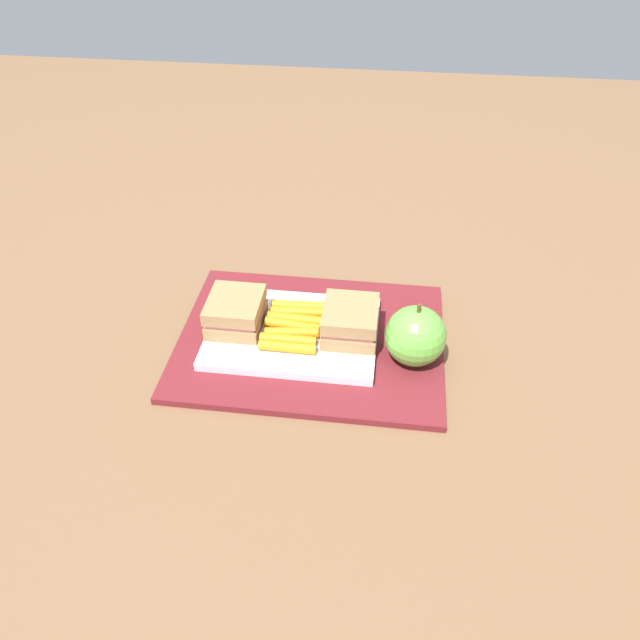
# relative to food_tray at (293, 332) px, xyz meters

# --- Properties ---
(ground_plane) EXTENTS (2.40, 2.40, 0.00)m
(ground_plane) POSITION_rel_food_tray_xyz_m (0.03, 0.00, -0.02)
(ground_plane) COLOR brown
(lunchbag_mat) EXTENTS (0.36, 0.28, 0.01)m
(lunchbag_mat) POSITION_rel_food_tray_xyz_m (0.03, 0.00, -0.01)
(lunchbag_mat) COLOR maroon
(lunchbag_mat) RESTS_ON ground_plane
(food_tray) EXTENTS (0.23, 0.17, 0.01)m
(food_tray) POSITION_rel_food_tray_xyz_m (0.00, 0.00, 0.00)
(food_tray) COLOR white
(food_tray) RESTS_ON lunchbag_mat
(sandwich_half_left) EXTENTS (0.07, 0.08, 0.04)m
(sandwich_half_left) POSITION_rel_food_tray_xyz_m (-0.08, 0.00, 0.03)
(sandwich_half_left) COLOR #9E7A4C
(sandwich_half_left) RESTS_ON food_tray
(sandwich_half_right) EXTENTS (0.07, 0.08, 0.04)m
(sandwich_half_right) POSITION_rel_food_tray_xyz_m (0.08, 0.00, 0.03)
(sandwich_half_right) COLOR #9E7A4C
(sandwich_half_right) RESTS_ON food_tray
(carrot_sticks_bundle) EXTENTS (0.08, 0.10, 0.02)m
(carrot_sticks_bundle) POSITION_rel_food_tray_xyz_m (-0.00, -0.00, 0.01)
(carrot_sticks_bundle) COLOR orange
(carrot_sticks_bundle) RESTS_ON food_tray
(apple) EXTENTS (0.08, 0.08, 0.09)m
(apple) POSITION_rel_food_tray_xyz_m (0.16, -0.03, 0.03)
(apple) COLOR #66B742
(apple) RESTS_ON lunchbag_mat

